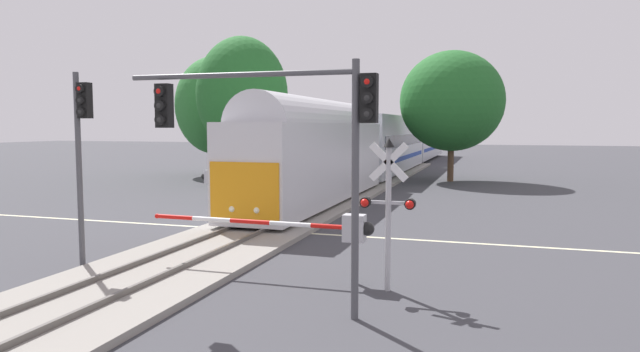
{
  "coord_description": "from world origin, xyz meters",
  "views": [
    {
      "loc": [
        8.83,
        -20.03,
        4.06
      ],
      "look_at": [
        1.81,
        2.26,
        2.0
      ],
      "focal_mm": 31.62,
      "sensor_mm": 36.0,
      "label": 1
    }
  ],
  "objects_px": {
    "crossing_signal_mast": "(388,198)",
    "elm_centre_background": "(452,101)",
    "traffic_signal_median": "(81,138)",
    "pine_left_background": "(216,106)",
    "oak_behind_train": "(242,95)",
    "crossing_gate_near": "(325,229)",
    "traffic_signal_near_right": "(283,123)",
    "crossing_gate_far": "(221,178)",
    "commuter_train": "(389,142)"
  },
  "relations": [
    {
      "from": "crossing_gate_far",
      "to": "pine_left_background",
      "type": "xyz_separation_m",
      "value": [
        -8.64,
        15.91,
        4.36
      ]
    },
    {
      "from": "crossing_signal_mast",
      "to": "commuter_train",
      "type": "bearing_deg",
      "value": 100.51
    },
    {
      "from": "crossing_signal_mast",
      "to": "pine_left_background",
      "type": "xyz_separation_m",
      "value": [
        -19.72,
        28.53,
        3.46
      ]
    },
    {
      "from": "crossing_signal_mast",
      "to": "elm_centre_background",
      "type": "bearing_deg",
      "value": 91.47
    },
    {
      "from": "crossing_gate_near",
      "to": "traffic_signal_near_right",
      "type": "relative_size",
      "value": 1.13
    },
    {
      "from": "crossing_gate_near",
      "to": "crossing_gate_far",
      "type": "relative_size",
      "value": 1.13
    },
    {
      "from": "traffic_signal_median",
      "to": "oak_behind_train",
      "type": "xyz_separation_m",
      "value": [
        -6.02,
        23.36,
        2.54
      ]
    },
    {
      "from": "commuter_train",
      "to": "pine_left_background",
      "type": "distance_m",
      "value": 14.81
    },
    {
      "from": "elm_centre_background",
      "to": "traffic_signal_near_right",
      "type": "bearing_deg",
      "value": -92.03
    },
    {
      "from": "traffic_signal_near_right",
      "to": "traffic_signal_median",
      "type": "height_order",
      "value": "traffic_signal_median"
    },
    {
      "from": "pine_left_background",
      "to": "elm_centre_background",
      "type": "height_order",
      "value": "pine_left_background"
    },
    {
      "from": "crossing_gate_far",
      "to": "traffic_signal_median",
      "type": "xyz_separation_m",
      "value": [
        2.33,
        -12.93,
        2.33
      ]
    },
    {
      "from": "commuter_train",
      "to": "oak_behind_train",
      "type": "height_order",
      "value": "oak_behind_train"
    },
    {
      "from": "crossing_gate_far",
      "to": "traffic_signal_median",
      "type": "height_order",
      "value": "traffic_signal_median"
    },
    {
      "from": "pine_left_background",
      "to": "elm_centre_background",
      "type": "distance_m",
      "value": 18.98
    },
    {
      "from": "crossing_gate_far",
      "to": "traffic_signal_near_right",
      "type": "distance_m",
      "value": 17.71
    },
    {
      "from": "crossing_signal_mast",
      "to": "elm_centre_background",
      "type": "relative_size",
      "value": 0.39
    },
    {
      "from": "traffic_signal_near_right",
      "to": "elm_centre_background",
      "type": "distance_m",
      "value": 31.36
    },
    {
      "from": "commuter_train",
      "to": "elm_centre_background",
      "type": "height_order",
      "value": "elm_centre_background"
    },
    {
      "from": "crossing_gate_far",
      "to": "traffic_signal_median",
      "type": "relative_size",
      "value": 1.02
    },
    {
      "from": "traffic_signal_median",
      "to": "pine_left_background",
      "type": "bearing_deg",
      "value": 110.84
    },
    {
      "from": "elm_centre_background",
      "to": "traffic_signal_median",
      "type": "bearing_deg",
      "value": -105.24
    },
    {
      "from": "crossing_gate_near",
      "to": "traffic_signal_near_right",
      "type": "height_order",
      "value": "traffic_signal_near_right"
    },
    {
      "from": "crossing_gate_far",
      "to": "elm_centre_background",
      "type": "xyz_separation_m",
      "value": [
        10.33,
        16.41,
        4.5
      ]
    },
    {
      "from": "crossing_gate_near",
      "to": "pine_left_background",
      "type": "xyz_separation_m",
      "value": [
        -17.97,
        28.1,
        4.38
      ]
    },
    {
      "from": "oak_behind_train",
      "to": "crossing_signal_mast",
      "type": "bearing_deg",
      "value": -57.36
    },
    {
      "from": "crossing_gate_near",
      "to": "pine_left_background",
      "type": "relative_size",
      "value": 0.66
    },
    {
      "from": "crossing_gate_far",
      "to": "pine_left_background",
      "type": "bearing_deg",
      "value": 118.51
    },
    {
      "from": "traffic_signal_near_right",
      "to": "crossing_gate_far",
      "type": "bearing_deg",
      "value": 121.79
    },
    {
      "from": "crossing_gate_near",
      "to": "pine_left_background",
      "type": "height_order",
      "value": "pine_left_background"
    },
    {
      "from": "crossing_signal_mast",
      "to": "traffic_signal_near_right",
      "type": "xyz_separation_m",
      "value": [
        -1.86,
        -2.26,
        1.82
      ]
    },
    {
      "from": "crossing_gate_near",
      "to": "crossing_gate_far",
      "type": "xyz_separation_m",
      "value": [
        -9.33,
        12.2,
        0.02
      ]
    },
    {
      "from": "pine_left_background",
      "to": "elm_centre_background",
      "type": "xyz_separation_m",
      "value": [
        18.97,
        0.51,
        0.14
      ]
    },
    {
      "from": "traffic_signal_median",
      "to": "pine_left_background",
      "type": "xyz_separation_m",
      "value": [
        -10.98,
        28.84,
        2.03
      ]
    },
    {
      "from": "traffic_signal_median",
      "to": "elm_centre_background",
      "type": "height_order",
      "value": "elm_centre_background"
    },
    {
      "from": "crossing_gate_far",
      "to": "pine_left_background",
      "type": "relative_size",
      "value": 0.58
    },
    {
      "from": "traffic_signal_near_right",
      "to": "pine_left_background",
      "type": "distance_m",
      "value": 35.63
    },
    {
      "from": "commuter_train",
      "to": "traffic_signal_median",
      "type": "height_order",
      "value": "traffic_signal_median"
    },
    {
      "from": "traffic_signal_near_right",
      "to": "traffic_signal_median",
      "type": "relative_size",
      "value": 1.03
    },
    {
      "from": "commuter_train",
      "to": "elm_centre_background",
      "type": "bearing_deg",
      "value": -42.06
    },
    {
      "from": "crossing_signal_mast",
      "to": "traffic_signal_median",
      "type": "distance_m",
      "value": 8.86
    },
    {
      "from": "traffic_signal_median",
      "to": "crossing_gate_far",
      "type": "bearing_deg",
      "value": 100.23
    },
    {
      "from": "crossing_gate_far",
      "to": "oak_behind_train",
      "type": "xyz_separation_m",
      "value": [
        -3.69,
        10.43,
        4.87
      ]
    },
    {
      "from": "crossing_gate_near",
      "to": "crossing_gate_far",
      "type": "distance_m",
      "value": 15.36
    },
    {
      "from": "traffic_signal_median",
      "to": "oak_behind_train",
      "type": "bearing_deg",
      "value": 104.46
    },
    {
      "from": "traffic_signal_median",
      "to": "crossing_gate_near",
      "type": "bearing_deg",
      "value": 6.0
    },
    {
      "from": "commuter_train",
      "to": "elm_centre_background",
      "type": "xyz_separation_m",
      "value": [
        5.57,
        -5.03,
        3.17
      ]
    },
    {
      "from": "crossing_gate_far",
      "to": "pine_left_background",
      "type": "distance_m",
      "value": 18.62
    },
    {
      "from": "elm_centre_background",
      "to": "oak_behind_train",
      "type": "distance_m",
      "value": 15.25
    },
    {
      "from": "crossing_gate_near",
      "to": "crossing_signal_mast",
      "type": "relative_size",
      "value": 1.71
    }
  ]
}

